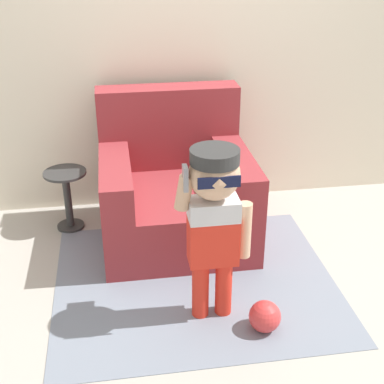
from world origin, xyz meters
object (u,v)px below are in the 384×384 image
(person_child, at_px, (214,210))
(toy_ball, at_px, (265,316))
(side_table, at_px, (67,194))
(armchair, at_px, (174,189))

(person_child, distance_m, toy_ball, 0.68)
(side_table, xyz_separation_m, toy_ball, (1.12, -1.31, -0.19))
(side_table, bearing_deg, armchair, -13.26)
(armchair, distance_m, toy_ball, 1.22)
(armchair, bearing_deg, side_table, 166.74)
(toy_ball, bearing_deg, armchair, 107.51)
(person_child, bearing_deg, armchair, 95.74)
(person_child, xyz_separation_m, toy_ball, (0.26, -0.18, -0.60))
(person_child, bearing_deg, toy_ball, -34.64)
(person_child, relative_size, toy_ball, 5.74)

